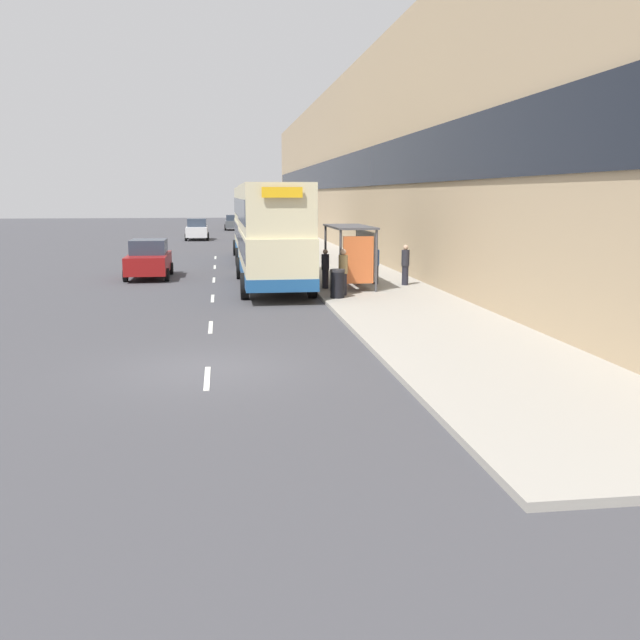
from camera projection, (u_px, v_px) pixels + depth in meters
ground_plane at (208, 369)px, 16.01m from camera, size 220.00×220.00×0.00m
pavement at (302, 245)px, 54.43m from camera, size 5.00×93.00×0.14m
terrace_facade at (354, 165)px, 53.94m from camera, size 3.10×93.00×12.16m
lane_mark_0 at (207, 378)px, 15.18m from camera, size 0.12×2.00×0.01m
lane_mark_1 at (211, 327)px, 21.04m from camera, size 0.12×2.00×0.01m
lane_mark_2 at (213, 298)px, 26.91m from camera, size 0.12×2.00×0.01m
lane_mark_3 at (214, 280)px, 32.77m from camera, size 0.12×2.00×0.01m
lane_mark_4 at (215, 267)px, 38.64m from camera, size 0.12×2.00×0.01m
lane_mark_5 at (215, 258)px, 44.50m from camera, size 0.12×2.00×0.01m
bus_shelter at (355, 244)px, 28.96m from camera, size 1.60×4.20×2.48m
double_decker_bus_near at (272, 233)px, 29.62m from camera, size 2.85×10.39×4.30m
double_decker_bus_ahead at (258, 222)px, 42.35m from camera, size 2.85×10.84×4.30m
car_0 at (234, 223)px, 79.54m from camera, size 2.06×4.02×1.69m
car_1 at (149, 259)px, 33.47m from camera, size 2.03×4.46×1.80m
car_2 at (197, 229)px, 62.03m from camera, size 2.01×4.24×1.85m
car_3 at (253, 231)px, 60.62m from camera, size 1.93×4.08×1.80m
pedestrian_at_shelter at (405, 265)px, 29.70m from camera, size 0.33×0.33×1.68m
pedestrian_1 at (343, 272)px, 26.63m from camera, size 0.34×0.34×1.74m
pedestrian_2 at (325, 268)px, 28.62m from camera, size 0.31×0.31×1.58m
pedestrian_3 at (375, 264)px, 30.03m from camera, size 0.33×0.33×1.66m
litter_bin at (337, 283)px, 26.03m from camera, size 0.55×0.55×1.05m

